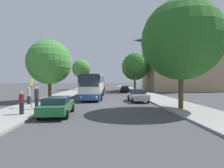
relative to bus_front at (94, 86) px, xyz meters
The scene contains 18 objects.
ground_plane 7.58m from the bus_front, 75.30° to the right, with size 300.00×300.00×0.00m, color #424244.
sidewalk_left 8.95m from the bus_front, 125.71° to the right, with size 4.00×120.00×0.15m, color gray.
sidewalk_right 11.51m from the bus_front, 38.80° to the right, with size 4.00×120.00×0.15m, color gray.
building_right_background 27.45m from the bus_front, 39.06° to the left, with size 17.42×12.01×15.86m.
bus_front is the anchor object (origin of this frame).
bus_middle 15.12m from the bus_front, 89.61° to the left, with size 3.19×11.99×3.41m.
parked_car_left_curb 12.88m from the bus_front, 98.23° to the right, with size 2.13×4.46×1.35m.
parked_car_right_near 7.41m from the bus_front, 40.58° to the right, with size 2.08×4.44×1.47m.
parked_car_right_far 13.66m from the bus_front, 63.93° to the left, with size 2.12×4.72×1.34m.
bus_stop_sign 10.99m from the bus_front, 116.13° to the right, with size 0.08×0.45×2.61m.
pedestrian_waiting_near 11.40m from the bus_front, 111.23° to the right, with size 0.36×0.36×1.87m.
pedestrian_waiting_far 9.78m from the bus_front, 128.15° to the right, with size 0.36×0.36×1.70m.
pedestrian_walking_back 13.65m from the bus_front, 108.33° to the right, with size 0.36×0.36×1.61m.
tree_left_near 7.11m from the bus_front, 142.23° to the right, with size 5.38×5.38×7.30m.
tree_left_far 22.91m from the bus_front, 101.98° to the left, with size 4.93×4.93×8.04m.
tree_right_near 18.70m from the bus_front, 60.90° to the left, with size 6.39×6.39×8.84m.
tree_right_mid 14.30m from the bus_front, 53.93° to the right, with size 6.70×6.70×9.12m.
tree_right_far 14.17m from the bus_front, 53.79° to the left, with size 4.40×4.40×8.19m.
Camera 1 is at (-0.27, -18.40, 2.56)m, focal length 28.00 mm.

